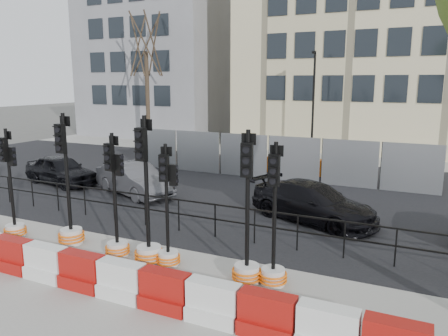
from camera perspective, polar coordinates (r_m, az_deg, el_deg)
The scene contains 21 objects.
ground at distance 12.24m, azimuth -8.82°, elevation -9.90°, with size 120.00×120.00×0.00m, color #51514C.
sidewalk_near at distance 10.12m, azimuth -18.68°, elevation -15.07°, with size 40.00×6.00×0.02m, color gray.
road at distance 18.18m, azimuth 3.58°, elevation -2.65°, with size 40.00×14.00×0.03m, color black.
sidewalk_far at distance 26.58m, azimuth 10.78°, elevation 1.63°, with size 40.00×4.00×0.02m, color gray.
building_grey at distance 37.57m, azimuth -8.16°, elevation 15.21°, with size 11.00×9.06×14.00m.
building_cream at distance 32.04m, azimuth 17.94°, elevation 19.07°, with size 15.00×10.06×18.00m.
kerb_railing at distance 12.97m, azimuth -5.95°, elevation -5.38°, with size 18.00×0.04×1.00m.
heras_fencing at distance 20.68m, azimuth 5.13°, elevation 1.02°, with size 14.33×1.72×2.00m.
lamp_post_far at distance 25.14m, azimuth 11.57°, elevation 8.43°, with size 0.12×0.56×6.00m.
tree_bare_far at distance 30.51m, azimuth -10.17°, elevation 15.41°, with size 2.00×2.00×9.00m.
barrier_row at distance 10.10m, azimuth -18.01°, elevation -12.85°, with size 13.60×0.50×0.80m.
traffic_signal_b at distance 13.77m, azimuth -25.82°, elevation -5.24°, with size 0.62×0.62×3.13m.
traffic_signal_c at distance 12.62m, azimuth -19.51°, elevation -6.22°, with size 0.71×0.71×3.59m.
traffic_signal_d at distance 11.41m, azimuth -13.87°, elevation -7.67°, with size 0.62×0.62×3.17m.
traffic_signal_e at distance 10.85m, azimuth -9.91°, elevation -8.55°, with size 0.71×0.71×3.63m.
traffic_signal_f at distance 10.65m, azimuth -7.33°, elevation -9.06°, with size 0.59×0.59×2.98m.
traffic_signal_g at distance 9.75m, azimuth 2.99°, elevation -11.00°, with size 0.67×0.67×3.41m.
traffic_signal_h at distance 9.70m, azimuth 6.45°, elevation -11.49°, with size 0.63×0.63×3.17m.
car_a at distance 20.05m, azimuth -20.52°, elevation -0.25°, with size 3.89×2.15×1.25m, color black.
car_b at distance 17.42m, azimuth -11.67°, elevation -1.41°, with size 4.06×2.70×1.27m, color #444549.
car_c at distance 14.14m, azimuth 11.58°, elevation -4.44°, with size 4.58×3.13×1.23m, color black.
Camera 1 is at (6.48, -9.41, 4.41)m, focal length 35.00 mm.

